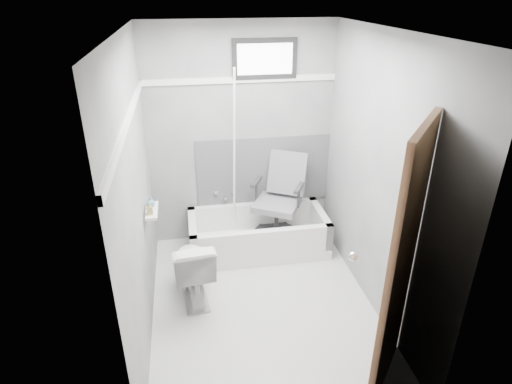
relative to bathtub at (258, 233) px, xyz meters
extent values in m
plane|color=silver|center=(-0.12, -0.93, -0.21)|extent=(2.60, 2.60, 0.00)
plane|color=silver|center=(-0.12, -0.93, 2.19)|extent=(2.60, 2.60, 0.00)
cube|color=slate|center=(-0.12, 0.37, 0.99)|extent=(2.00, 0.02, 2.40)
cube|color=slate|center=(-0.12, -2.23, 0.99)|extent=(2.00, 0.02, 2.40)
cube|color=slate|center=(-1.12, -0.93, 0.99)|extent=(0.02, 2.60, 2.40)
cube|color=slate|center=(0.88, -0.93, 0.99)|extent=(0.02, 2.60, 2.40)
imported|color=silver|center=(-0.74, -0.70, 0.12)|extent=(0.44, 0.70, 0.66)
cube|color=#4C4C4F|center=(0.13, 0.36, 0.59)|extent=(1.50, 0.02, 0.78)
cube|color=white|center=(-0.12, 0.36, 1.61)|extent=(2.00, 0.02, 0.06)
cube|color=white|center=(-1.11, -0.93, 1.61)|extent=(0.02, 2.60, 0.06)
cylinder|color=white|center=(-0.23, 0.13, 0.84)|extent=(0.02, 0.37, 1.92)
cube|color=silver|center=(-1.05, -0.59, 0.69)|extent=(0.10, 0.32, 0.02)
imported|color=olive|center=(-1.06, -0.67, 0.76)|extent=(0.06, 0.06, 0.11)
imported|color=slate|center=(-1.06, -0.53, 0.75)|extent=(0.11, 0.11, 0.10)
camera|label=1|loc=(-0.71, -4.00, 2.47)|focal=30.00mm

